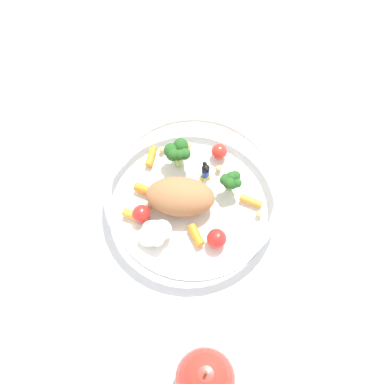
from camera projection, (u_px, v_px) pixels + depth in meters
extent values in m
plane|color=white|center=(189.00, 204.00, 0.79)|extent=(2.40, 2.40, 0.00)
cylinder|color=white|center=(192.00, 199.00, 0.79)|extent=(0.24, 0.24, 0.01)
torus|color=white|center=(192.00, 186.00, 0.75)|extent=(0.25, 0.25, 0.01)
ellipsoid|color=#9E663D|center=(181.00, 199.00, 0.76)|extent=(0.09, 0.11, 0.05)
cylinder|color=#7FAD5B|center=(231.00, 186.00, 0.78)|extent=(0.01, 0.01, 0.02)
sphere|color=#23561E|center=(233.00, 184.00, 0.76)|extent=(0.01, 0.01, 0.01)
sphere|color=#23561E|center=(237.00, 183.00, 0.76)|extent=(0.01, 0.01, 0.01)
sphere|color=#23561E|center=(235.00, 179.00, 0.76)|extent=(0.01, 0.01, 0.01)
sphere|color=#23561E|center=(234.00, 174.00, 0.77)|extent=(0.02, 0.02, 0.02)
sphere|color=#23561E|center=(230.00, 176.00, 0.76)|extent=(0.02, 0.02, 0.02)
sphere|color=#23561E|center=(226.00, 177.00, 0.77)|extent=(0.02, 0.02, 0.02)
sphere|color=#23561E|center=(225.00, 181.00, 0.76)|extent=(0.02, 0.02, 0.02)
sphere|color=#23561E|center=(229.00, 183.00, 0.76)|extent=(0.02, 0.02, 0.02)
cylinder|color=#8EB766|center=(179.00, 160.00, 0.80)|extent=(0.01, 0.01, 0.02)
sphere|color=#23561E|center=(180.00, 155.00, 0.77)|extent=(0.02, 0.02, 0.02)
sphere|color=#23561E|center=(185.00, 154.00, 0.78)|extent=(0.02, 0.02, 0.02)
sphere|color=#23561E|center=(182.00, 151.00, 0.79)|extent=(0.02, 0.02, 0.02)
sphere|color=#23561E|center=(181.00, 146.00, 0.79)|extent=(0.02, 0.02, 0.02)
sphere|color=#23561E|center=(174.00, 150.00, 0.78)|extent=(0.02, 0.02, 0.02)
sphere|color=#23561E|center=(173.00, 155.00, 0.78)|extent=(0.02, 0.02, 0.02)
sphere|color=#23561E|center=(176.00, 154.00, 0.78)|extent=(0.02, 0.02, 0.02)
sphere|color=white|center=(157.00, 239.00, 0.74)|extent=(0.02, 0.02, 0.02)
sphere|color=white|center=(162.00, 230.00, 0.74)|extent=(0.03, 0.03, 0.03)
sphere|color=white|center=(154.00, 229.00, 0.74)|extent=(0.02, 0.02, 0.02)
sphere|color=white|center=(150.00, 228.00, 0.75)|extent=(0.02, 0.02, 0.02)
sphere|color=white|center=(148.00, 236.00, 0.74)|extent=(0.03, 0.03, 0.03)
cube|color=yellow|center=(205.00, 176.00, 0.80)|extent=(0.01, 0.02, 0.00)
cylinder|color=#1933B2|center=(205.00, 173.00, 0.79)|extent=(0.01, 0.01, 0.02)
sphere|color=black|center=(206.00, 168.00, 0.78)|extent=(0.01, 0.01, 0.01)
sphere|color=black|center=(205.00, 164.00, 0.78)|extent=(0.01, 0.01, 0.01)
sphere|color=black|center=(207.00, 170.00, 0.77)|extent=(0.01, 0.01, 0.01)
cylinder|color=orange|center=(151.00, 157.00, 0.81)|extent=(0.03, 0.03, 0.01)
cylinder|color=orange|center=(145.00, 190.00, 0.78)|extent=(0.03, 0.03, 0.01)
cylinder|color=orange|center=(251.00, 201.00, 0.78)|extent=(0.03, 0.03, 0.01)
cylinder|color=orange|center=(196.00, 235.00, 0.75)|extent=(0.03, 0.02, 0.01)
cylinder|color=orange|center=(131.00, 214.00, 0.77)|extent=(0.02, 0.02, 0.01)
sphere|color=red|center=(217.00, 238.00, 0.74)|extent=(0.03, 0.03, 0.03)
sphere|color=red|center=(219.00, 151.00, 0.81)|extent=(0.02, 0.02, 0.02)
sphere|color=red|center=(142.00, 215.00, 0.76)|extent=(0.03, 0.03, 0.03)
sphere|color=tan|center=(219.00, 169.00, 0.80)|extent=(0.01, 0.01, 0.01)
sphere|color=tan|center=(151.00, 205.00, 0.77)|extent=(0.01, 0.01, 0.01)
sphere|color=#D1B775|center=(259.00, 214.00, 0.77)|extent=(0.01, 0.01, 0.01)
sphere|color=#D1B775|center=(162.00, 150.00, 0.82)|extent=(0.01, 0.01, 0.01)
sphere|color=tan|center=(188.00, 146.00, 0.82)|extent=(0.01, 0.01, 0.01)
sphere|color=tan|center=(224.00, 177.00, 0.79)|extent=(0.01, 0.01, 0.01)
sphere|color=red|center=(205.00, 378.00, 0.64)|extent=(0.07, 0.07, 0.07)
cylinder|color=brown|center=(206.00, 373.00, 0.61)|extent=(0.00, 0.00, 0.01)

